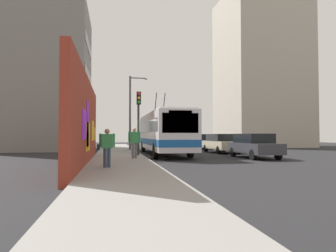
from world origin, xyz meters
The scene contains 15 objects.
ground_plane centered at (0.00, 0.00, 0.00)m, with size 80.00×80.00×0.00m, color #232326.
sidewalk_slab centered at (0.00, 1.60, 0.07)m, with size 48.00×3.20×0.15m, color gray.
graffiti_wall centered at (-4.61, 3.35, 2.13)m, with size 12.77×0.32×4.26m.
building_far_left centered at (11.46, 9.20, 7.19)m, with size 9.17×9.32×14.38m.
building_far_right centered at (15.30, -17.00, 9.84)m, with size 9.39×9.85×19.68m.
city_bus centered at (2.50, -1.80, 1.75)m, with size 11.58×2.56×4.92m.
parked_car_dark_gray centered at (-1.98, -7.00, 0.83)m, with size 4.43×1.86×1.58m.
parked_car_champagne centered at (3.71, -7.00, 0.84)m, with size 4.91×1.92×1.58m.
parked_car_navy centered at (10.01, -7.00, 0.84)m, with size 4.78×1.94×1.58m.
parked_car_silver centered at (16.51, -7.00, 0.84)m, with size 4.59×1.89×1.58m.
pedestrian_near_wall centered at (-7.08, 2.26, 1.08)m, with size 0.22×0.73×1.60m.
pedestrian_at_curb centered at (-2.52, 0.78, 1.20)m, with size 0.24×0.70×1.76m.
traffic_light centered at (-0.37, 0.35, 2.98)m, with size 0.49×0.28×4.21m.
street_lamp centered at (7.35, 0.27, 4.03)m, with size 0.44×1.70×6.79m.
curbside_puddle centered at (-1.30, -0.60, 0.00)m, with size 1.75×1.75×0.00m, color black.
Camera 1 is at (-19.39, 2.04, 1.49)m, focal length 30.91 mm.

